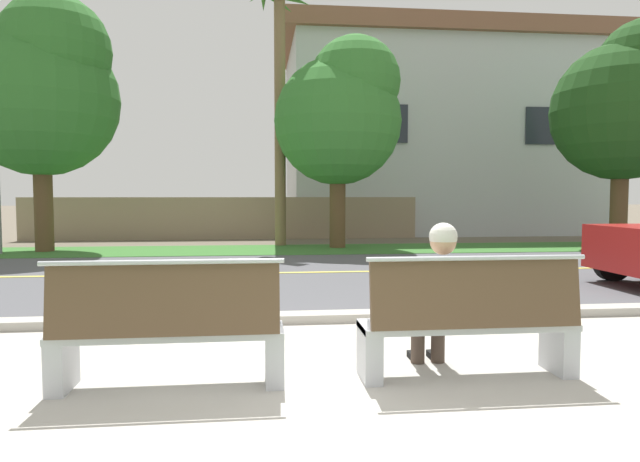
{
  "coord_description": "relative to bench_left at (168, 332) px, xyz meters",
  "views": [
    {
      "loc": [
        -0.5,
        -4.06,
        1.47
      ],
      "look_at": [
        0.31,
        3.26,
        1.0
      ],
      "focal_mm": 31.66,
      "sensor_mm": 36.0,
      "label": 1
    }
  ],
  "objects": [
    {
      "name": "ground_plane",
      "position": [
        1.17,
        7.8,
        -0.45
      ],
      "size": [
        140.0,
        140.0,
        0.0
      ],
      "primitive_type": "plane",
      "color": "#665B4C"
    },
    {
      "name": "sidewalk_pavement",
      "position": [
        1.17,
        0.2,
        -0.44
      ],
      "size": [
        44.0,
        3.6,
        0.01
      ],
      "primitive_type": "cube",
      "color": "#B7B2A8",
      "rests_on": "ground_plane"
    },
    {
      "name": "curb_edge",
      "position": [
        1.17,
        2.15,
        -0.4
      ],
      "size": [
        44.0,
        0.3,
        0.11
      ],
      "primitive_type": "cube",
      "color": "#ADA89E",
      "rests_on": "ground_plane"
    },
    {
      "name": "street_asphalt",
      "position": [
        1.17,
        6.3,
        -0.45
      ],
      "size": [
        52.0,
        8.0,
        0.01
      ],
      "primitive_type": "cube",
      "color": "#515156",
      "rests_on": "ground_plane"
    },
    {
      "name": "road_centre_line",
      "position": [
        1.17,
        6.3,
        -0.44
      ],
      "size": [
        48.0,
        0.14,
        0.01
      ],
      "primitive_type": "cube",
      "color": "#E0CC4C",
      "rests_on": "ground_plane"
    },
    {
      "name": "far_verge_grass",
      "position": [
        1.17,
        10.83,
        -0.44
      ],
      "size": [
        48.0,
        2.8,
        0.02
      ],
      "primitive_type": "cube",
      "color": "#38702D",
      "rests_on": "ground_plane"
    },
    {
      "name": "bench_left",
      "position": [
        0.0,
        0.0,
        0.0
      ],
      "size": [
        1.72,
        0.48,
        1.01
      ],
      "color": "silver",
      "rests_on": "ground_plane"
    },
    {
      "name": "bench_right",
      "position": [
        2.34,
        0.0,
        0.0
      ],
      "size": [
        1.72,
        0.48,
        1.01
      ],
      "color": "silver",
      "rests_on": "ground_plane"
    },
    {
      "name": "seated_person_white",
      "position": [
        2.14,
        0.17,
        0.22
      ],
      "size": [
        0.52,
        0.68,
        1.25
      ],
      "color": "#47382D",
      "rests_on": "ground_plane"
    },
    {
      "name": "shade_tree_far_left",
      "position": [
        -4.71,
        10.95,
        3.75
      ],
      "size": [
        3.92,
        3.92,
        6.47
      ],
      "color": "brown",
      "rests_on": "ground_plane"
    },
    {
      "name": "shade_tree_left",
      "position": [
        2.99,
        11.19,
        3.29
      ],
      "size": [
        3.5,
        3.5,
        5.77
      ],
      "color": "brown",
      "rests_on": "ground_plane"
    },
    {
      "name": "shade_tree_centre",
      "position": [
        10.73,
        10.27,
        3.58
      ],
      "size": [
        3.76,
        3.76,
        6.2
      ],
      "color": "brown",
      "rests_on": "ground_plane"
    },
    {
      "name": "palm_tree_tall",
      "position": [
        1.33,
        12.14,
        5.93
      ],
      "size": [
        2.09,
        1.98,
        7.94
      ],
      "color": "brown",
      "rests_on": "ground_plane"
    },
    {
      "name": "garden_wall",
      "position": [
        -0.46,
        14.75,
        0.25
      ],
      "size": [
        13.0,
        0.36,
        1.4
      ],
      "primitive_type": "cube",
      "color": "gray",
      "rests_on": "ground_plane"
    },
    {
      "name": "house_across_street",
      "position": [
        7.9,
        17.95,
        3.44
      ],
      "size": [
        12.8,
        6.91,
        7.69
      ],
      "color": "#B7BCC1",
      "rests_on": "ground_plane"
    }
  ]
}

